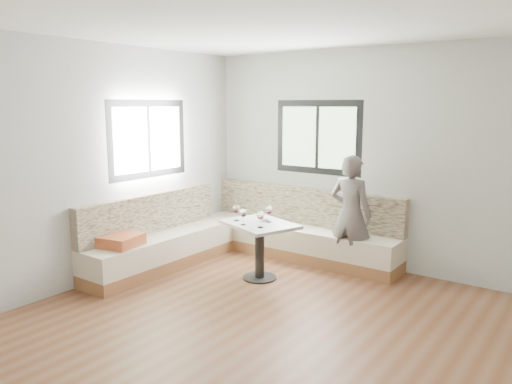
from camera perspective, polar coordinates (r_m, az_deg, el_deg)
room at (r=4.39m, az=1.13°, el=1.09°), size 5.01×5.01×2.81m
banquette at (r=6.71m, az=-2.04°, el=-5.21°), size 2.90×2.80×0.95m
table at (r=6.01m, az=0.41°, el=-5.15°), size 1.02×0.90×0.70m
person at (r=6.31m, az=10.78°, el=-2.51°), size 0.56×0.38×1.49m
olive_ramekin at (r=6.05m, az=0.95°, el=-3.14°), size 0.10×0.10×0.04m
wine_glass_a at (r=6.05m, az=-2.25°, el=-1.99°), size 0.09×0.09×0.20m
wine_glass_b at (r=5.84m, az=-1.44°, el=-2.42°), size 0.09×0.09×0.20m
wine_glass_c at (r=5.71m, az=0.51°, el=-2.72°), size 0.09×0.09×0.20m
wine_glass_d at (r=5.97m, az=1.48°, el=-2.15°), size 0.09×0.09×0.20m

